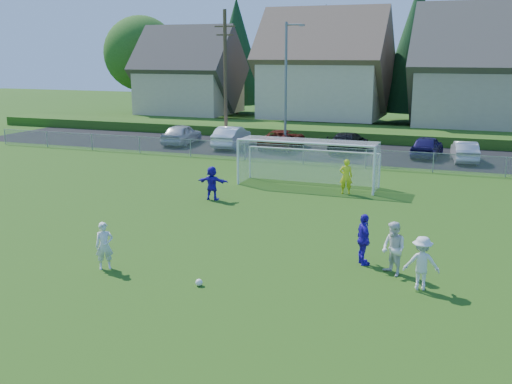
{
  "coord_description": "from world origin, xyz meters",
  "views": [
    {
      "loc": [
        8.34,
        -14.36,
        7.0
      ],
      "look_at": [
        0.0,
        8.0,
        1.4
      ],
      "focal_mm": 42.0,
      "sensor_mm": 36.0,
      "label": 1
    }
  ],
  "objects_px": {
    "car_a": "(182,134)",
    "player_white_b": "(394,249)",
    "car_f": "(465,151)",
    "player_white_a": "(104,246)",
    "player_blue_a": "(364,239)",
    "goalkeeper": "(346,176)",
    "car_b": "(232,137)",
    "soccer_ball": "(199,282)",
    "player_white_c": "(422,263)",
    "car_c": "(282,139)",
    "player_blue_b": "(212,183)",
    "car_d": "(348,142)",
    "soccer_goal": "(309,155)",
    "car_e": "(427,146)"
  },
  "relations": [
    {
      "from": "car_e",
      "to": "car_f",
      "type": "relative_size",
      "value": 1.05
    },
    {
      "from": "player_white_b",
      "to": "player_blue_b",
      "type": "xyz_separation_m",
      "value": [
        -9.62,
        7.16,
        -0.05
      ]
    },
    {
      "from": "player_blue_b",
      "to": "car_f",
      "type": "distance_m",
      "value": 18.8
    },
    {
      "from": "player_white_c",
      "to": "car_a",
      "type": "height_order",
      "value": "player_white_c"
    },
    {
      "from": "player_white_b",
      "to": "car_c",
      "type": "xyz_separation_m",
      "value": [
        -11.25,
        23.19,
        -0.16
      ]
    },
    {
      "from": "car_e",
      "to": "car_a",
      "type": "bearing_deg",
      "value": 7.02
    },
    {
      "from": "soccer_ball",
      "to": "player_white_a",
      "type": "distance_m",
      "value": 3.63
    },
    {
      "from": "player_white_b",
      "to": "car_e",
      "type": "xyz_separation_m",
      "value": [
        -0.94,
        23.26,
        -0.14
      ]
    },
    {
      "from": "player_blue_b",
      "to": "car_f",
      "type": "xyz_separation_m",
      "value": [
        11.14,
        15.15,
        -0.15
      ]
    },
    {
      "from": "goalkeeper",
      "to": "car_b",
      "type": "xyz_separation_m",
      "value": [
        -11.23,
        11.94,
        -0.1
      ]
    },
    {
      "from": "player_white_c",
      "to": "car_e",
      "type": "height_order",
      "value": "player_white_c"
    },
    {
      "from": "car_a",
      "to": "car_f",
      "type": "xyz_separation_m",
      "value": [
        20.78,
        -0.3,
        -0.11
      ]
    },
    {
      "from": "player_white_b",
      "to": "car_c",
      "type": "relative_size",
      "value": 0.34
    },
    {
      "from": "player_blue_a",
      "to": "car_a",
      "type": "height_order",
      "value": "player_blue_a"
    },
    {
      "from": "car_a",
      "to": "player_white_b",
      "type": "bearing_deg",
      "value": 126.31
    },
    {
      "from": "car_b",
      "to": "car_e",
      "type": "xyz_separation_m",
      "value": [
        14.11,
        0.72,
        -0.06
      ]
    },
    {
      "from": "player_white_c",
      "to": "car_c",
      "type": "height_order",
      "value": "player_white_c"
    },
    {
      "from": "player_white_b",
      "to": "player_white_c",
      "type": "bearing_deg",
      "value": -0.04
    },
    {
      "from": "player_white_a",
      "to": "car_b",
      "type": "height_order",
      "value": "car_b"
    },
    {
      "from": "car_c",
      "to": "car_d",
      "type": "relative_size",
      "value": 1.03
    },
    {
      "from": "car_a",
      "to": "player_blue_a",
      "type": "bearing_deg",
      "value": 125.5
    },
    {
      "from": "player_white_c",
      "to": "goalkeeper",
      "type": "distance_m",
      "value": 12.46
    },
    {
      "from": "car_b",
      "to": "player_blue_a",
      "type": "bearing_deg",
      "value": 117.63
    },
    {
      "from": "player_blue_b",
      "to": "car_d",
      "type": "distance_m",
      "value": 16.53
    },
    {
      "from": "car_f",
      "to": "player_blue_b",
      "type": "bearing_deg",
      "value": 45.84
    },
    {
      "from": "player_blue_b",
      "to": "car_b",
      "type": "height_order",
      "value": "player_blue_b"
    },
    {
      "from": "player_blue_b",
      "to": "goalkeeper",
      "type": "xyz_separation_m",
      "value": [
        5.81,
        3.45,
        0.07
      ]
    },
    {
      "from": "soccer_ball",
      "to": "player_white_c",
      "type": "relative_size",
      "value": 0.13
    },
    {
      "from": "player_blue_a",
      "to": "goalkeeper",
      "type": "bearing_deg",
      "value": -13.02
    },
    {
      "from": "player_blue_a",
      "to": "goalkeeper",
      "type": "height_order",
      "value": "goalkeeper"
    },
    {
      "from": "player_blue_a",
      "to": "car_f",
      "type": "distance_m",
      "value": 21.82
    },
    {
      "from": "goalkeeper",
      "to": "car_a",
      "type": "height_order",
      "value": "goalkeeper"
    },
    {
      "from": "player_white_c",
      "to": "soccer_ball",
      "type": "bearing_deg",
      "value": 9.46
    },
    {
      "from": "car_b",
      "to": "car_c",
      "type": "relative_size",
      "value": 0.94
    },
    {
      "from": "player_blue_b",
      "to": "car_f",
      "type": "height_order",
      "value": "player_blue_b"
    },
    {
      "from": "player_blue_a",
      "to": "car_d",
      "type": "distance_m",
      "value": 23.34
    },
    {
      "from": "soccer_ball",
      "to": "car_f",
      "type": "xyz_separation_m",
      "value": [
        6.94,
        25.33,
        0.57
      ]
    },
    {
      "from": "car_f",
      "to": "soccer_goal",
      "type": "distance_m",
      "value": 12.97
    },
    {
      "from": "player_blue_b",
      "to": "car_d",
      "type": "height_order",
      "value": "player_blue_b"
    },
    {
      "from": "player_white_a",
      "to": "car_a",
      "type": "bearing_deg",
      "value": 74.51
    },
    {
      "from": "player_white_b",
      "to": "car_e",
      "type": "relative_size",
      "value": 0.41
    },
    {
      "from": "goalkeeper",
      "to": "car_f",
      "type": "distance_m",
      "value": 12.86
    },
    {
      "from": "player_white_b",
      "to": "car_e",
      "type": "distance_m",
      "value": 23.28
    },
    {
      "from": "player_blue_a",
      "to": "car_a",
      "type": "relative_size",
      "value": 0.38
    },
    {
      "from": "goalkeeper",
      "to": "car_a",
      "type": "distance_m",
      "value": 19.56
    },
    {
      "from": "player_white_c",
      "to": "goalkeeper",
      "type": "relative_size",
      "value": 0.93
    },
    {
      "from": "car_c",
      "to": "soccer_goal",
      "type": "xyz_separation_m",
      "value": [
        5.14,
        -11.32,
        0.91
      ]
    },
    {
      "from": "car_f",
      "to": "player_white_a",
      "type": "bearing_deg",
      "value": 59.46
    },
    {
      "from": "soccer_ball",
      "to": "goalkeeper",
      "type": "bearing_deg",
      "value": 83.25
    },
    {
      "from": "player_white_c",
      "to": "car_c",
      "type": "distance_m",
      "value": 27.01
    }
  ]
}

